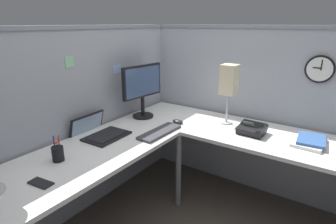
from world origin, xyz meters
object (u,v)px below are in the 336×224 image
pen_cup (58,153)px  office_phone (253,130)px  keyboard (160,132)px  desk_lamp_paper (229,81)px  wall_clock (320,69)px  laptop (98,132)px  cell_phone (41,183)px  computer_mouse (178,121)px  monitor (142,87)px  book_stack (310,141)px

pen_cup → office_phone: (1.18, -0.91, -0.02)m
keyboard → desk_lamp_paper: 0.74m
keyboard → wall_clock: bearing=-50.2°
laptop → office_phone: laptop is taller
keyboard → cell_phone: 0.99m
laptop → cell_phone: bearing=-157.5°
cell_phone → computer_mouse: bearing=-12.6°
desk_lamp_paper → wall_clock: bearing=-68.3°
keyboard → wall_clock: 1.38m
laptop → wall_clock: bearing=-52.0°
monitor → book_stack: size_ratio=1.68×
pen_cup → laptop: bearing=15.3°
cell_phone → office_phone: 1.59m
monitor → laptop: monitor is taller
monitor → laptop: (-0.55, 0.02, -0.27)m
wall_clock → cell_phone: bearing=147.8°
keyboard → pen_cup: pen_cup is taller
computer_mouse → cell_phone: computer_mouse is taller
office_phone → monitor: bearing=99.6°
laptop → computer_mouse: laptop is taller
laptop → pen_cup: 0.47m
monitor → wall_clock: size_ratio=2.27×
office_phone → book_stack: size_ratio=0.71×
cell_phone → wall_clock: (1.78, -1.12, 0.51)m
office_phone → book_stack: office_phone is taller
laptop → cell_phone: 0.74m
book_stack → pen_cup: bearing=132.8°
monitor → wall_clock: (0.55, -1.38, 0.22)m
monitor → book_stack: bearing=-81.2°
keyboard → book_stack: book_stack is taller
keyboard → office_phone: office_phone is taller
computer_mouse → desk_lamp_paper: bearing=-55.0°
desk_lamp_paper → laptop: bearing=138.1°
monitor → pen_cup: size_ratio=2.78×
desk_lamp_paper → wall_clock: (0.26, -0.65, 0.13)m
pen_cup → computer_mouse: bearing=-14.5°
laptop → book_stack: 1.65m
cell_phone → desk_lamp_paper: bearing=-24.7°
laptop → computer_mouse: size_ratio=3.75×
cell_phone → book_stack: bearing=-46.3°
office_phone → book_stack: (0.05, -0.42, -0.02)m
laptop → pen_cup: pen_cup is taller
desk_lamp_paper → monitor: bearing=111.5°
book_stack → desk_lamp_paper: (0.07, 0.70, 0.36)m
pen_cup → wall_clock: (1.55, -1.28, 0.46)m
monitor → keyboard: bearing=-123.2°
office_phone → cell_phone: bearing=151.9°
cell_phone → book_stack: (1.45, -1.17, 0.02)m
cell_phone → office_phone: size_ratio=0.68×
monitor → wall_clock: wall_clock is taller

